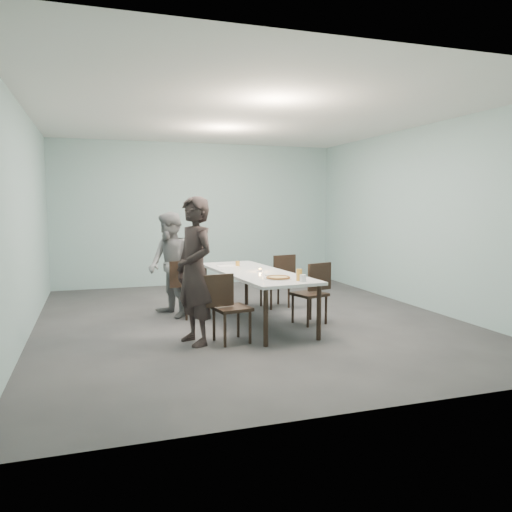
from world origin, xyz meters
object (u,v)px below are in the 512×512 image
object	(u,v)px
pizza	(278,278)
amber_tumbler	(238,264)
tealight	(260,270)
side_plate	(271,275)
diner_near	(195,271)
diner_far	(171,265)
chair_near_left	(226,303)
beer_glass	(299,275)
chair_far_left	(191,285)
chair_near_right	(314,289)
chair_far_right	(279,277)
water_tumbler	(303,278)
table	(254,275)

from	to	relation	value
pizza	amber_tumbler	world-z (taller)	amber_tumbler
pizza	tealight	bearing A→B (deg)	89.55
side_plate	diner_near	bearing A→B (deg)	-160.84
diner_far	tealight	distance (m)	1.42
chair_near_left	amber_tumbler	distance (m)	1.74
beer_glass	amber_tumbler	xyz separation A→B (m)	(-0.34, 1.68, -0.03)
chair_near_left	amber_tumbler	world-z (taller)	chair_near_left
chair_far_left	diner_near	world-z (taller)	diner_near
chair_near_right	tealight	bearing A→B (deg)	-35.19
chair_near_right	amber_tumbler	distance (m)	1.34
pizza	diner_far	bearing A→B (deg)	126.93
tealight	amber_tumbler	xyz separation A→B (m)	(-0.13, 0.72, 0.02)
chair_far_right	tealight	xyz separation A→B (m)	(-0.67, -0.98, 0.27)
side_plate	water_tumbler	distance (m)	0.68
chair_far_left	chair_near_right	distance (m)	1.86
diner_far	diner_near	bearing A→B (deg)	-19.09
table	chair_near_right	world-z (taller)	chair_near_right
chair_far_left	water_tumbler	bearing A→B (deg)	-52.09
diner_near	tealight	size ratio (longest dim) A/B	32.49
chair_near_left	beer_glass	size ratio (longest dim) A/B	5.80
diner_near	beer_glass	size ratio (longest dim) A/B	12.13
diner_far	side_plate	bearing A→B (deg)	23.87
chair_near_right	diner_far	size ratio (longest dim) A/B	0.54
chair_far_right	side_plate	distance (m)	1.54
beer_glass	pizza	bearing A→B (deg)	136.83
chair_far_left	tealight	world-z (taller)	chair_far_left
table	pizza	world-z (taller)	pizza
diner_far	side_plate	size ratio (longest dim) A/B	8.94
chair_far_right	amber_tumbler	xyz separation A→B (m)	(-0.80, -0.26, 0.29)
chair_far_left	table	bearing A→B (deg)	-30.29
pizza	tealight	size ratio (longest dim) A/B	6.07
chair_far_right	water_tumbler	xyz separation A→B (m)	(-0.45, -2.03, 0.29)
chair_far_right	pizza	world-z (taller)	chair_far_right
diner_near	amber_tumbler	distance (m)	1.81
chair_near_right	amber_tumbler	size ratio (longest dim) A/B	10.88
chair_far_left	beer_glass	distance (m)	1.96
water_tumbler	tealight	bearing A→B (deg)	101.77
chair_near_left	water_tumbler	size ratio (longest dim) A/B	9.67
table	water_tumbler	world-z (taller)	water_tumbler
chair_near_right	pizza	bearing A→B (deg)	17.80
side_plate	tealight	bearing A→B (deg)	93.37
chair_near_right	side_plate	size ratio (longest dim) A/B	4.83
chair_near_left	chair_far_left	xyz separation A→B (m)	(-0.15, 1.51, 0.00)
chair_near_right	beer_glass	bearing A→B (deg)	36.55
chair_near_left	chair_far_left	distance (m)	1.52
pizza	tealight	distance (m)	0.76
amber_tumbler	chair_near_left	bearing A→B (deg)	-110.94
chair_far_left	chair_near_right	bearing A→B (deg)	-24.05
chair_far_right	beer_glass	bearing A→B (deg)	66.43
chair_far_left	beer_glass	xyz separation A→B (m)	(1.10, -1.59, 0.32)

